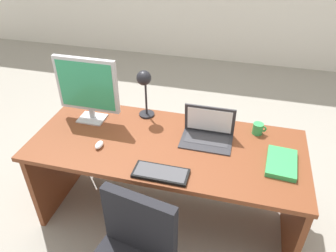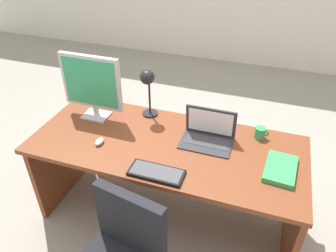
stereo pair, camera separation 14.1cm
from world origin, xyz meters
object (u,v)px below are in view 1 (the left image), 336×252
Objects in this scene: desk_lamp at (144,84)px; laptop at (208,129)px; mouse at (99,145)px; book at (282,163)px; keyboard at (161,173)px; desk at (168,162)px; coffee_mug at (258,129)px; monitor at (87,87)px.

laptop is at bearing -16.11° from desk_lamp.
mouse is 0.28× the size of book.
keyboard is 0.51m from mouse.
desk_lamp reaches higher than desk.
mouse is (-0.44, -0.21, 0.23)m from desk.
desk_lamp is (0.19, 0.45, 0.27)m from mouse.
keyboard is at bearing -133.55° from coffee_mug.
mouse is at bearing -156.86° from laptop.
keyboard is (-0.22, -0.46, -0.06)m from laptop.
laptop is 1.04× the size of keyboard.
monitor is 0.45m from mouse.
desk_lamp reaches higher than coffee_mug.
desk is 5.54× the size of keyboard.
desk_lamp is (-0.51, 0.15, 0.21)m from laptop.
monitor is 0.42m from desk_lamp.
keyboard is 1.13× the size of book.
desk_lamp is at bearing 115.68° from keyboard.
keyboard is 3.49× the size of coffee_mug.
monitor is 0.87m from keyboard.
mouse is (-0.70, -0.30, -0.05)m from laptop.
monitor is at bearing 179.45° from laptop.
laptop reaches higher than mouse.
mouse is (-0.48, 0.16, 0.01)m from keyboard.
book is at bearing -17.77° from desk_lamp.
coffee_mug is at bearing 116.72° from book.
laptop is 4.16× the size of mouse.
coffee_mug is (0.61, 0.23, 0.25)m from desk.
desk is 19.31× the size of coffee_mug.
keyboard is 0.82m from coffee_mug.
desk_lamp is (-0.29, 0.60, 0.27)m from keyboard.
desk_lamp is (0.39, 0.14, 0.00)m from monitor.
coffee_mug is at bearing 20.41° from desk.
keyboard is at bearing -18.04° from mouse.
desk_lamp is (-0.24, 0.24, 0.50)m from desk.
laptop is 0.37m from coffee_mug.
laptop is (0.26, 0.09, 0.28)m from desk.
desk_lamp is 1.09m from book.
desk is 0.40m from laptop.
desk_lamp is at bearing 162.23° from book.
desk is at bearing -161.19° from laptop.
desk is 0.80m from book.
monitor is 1.65× the size of book.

